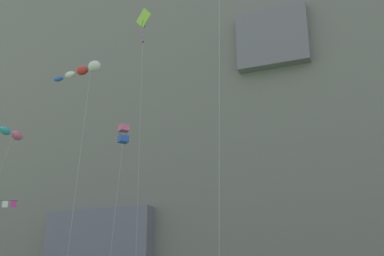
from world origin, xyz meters
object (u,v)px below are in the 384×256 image
kite_windsock_mid_right (83,70)px  kite_diamond_upper_right (143,23)px  kite_box_low_right (123,134)px  kite_windsock_upper_left (6,131)px

kite_windsock_mid_right → kite_diamond_upper_right: bearing=48.4°
kite_box_low_right → kite_diamond_upper_right: (2.80, -2.27, 9.55)m
kite_diamond_upper_right → kite_windsock_mid_right: bearing=-131.6°
kite_windsock_mid_right → kite_diamond_upper_right: 7.73m
kite_windsock_upper_left → kite_windsock_mid_right: 12.10m
kite_box_low_right → kite_windsock_mid_right: (-0.55, -6.04, 3.69)m
kite_windsock_upper_left → kite_windsock_mid_right: bearing=-20.0°
kite_box_low_right → kite_windsock_mid_right: kite_windsock_mid_right is taller
kite_box_low_right → kite_windsock_upper_left: kite_windsock_upper_left is taller
kite_windsock_upper_left → kite_diamond_upper_right: 16.76m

